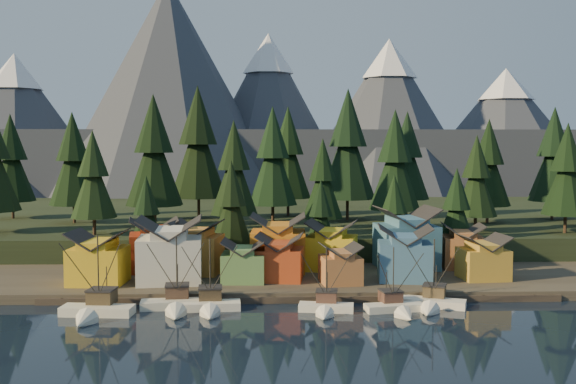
{
  "coord_description": "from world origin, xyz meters",
  "views": [
    {
      "loc": [
        -4.87,
        -81.05,
        23.95
      ],
      "look_at": [
        -1.56,
        30.0,
        15.87
      ],
      "focal_mm": 40.0,
      "sensor_mm": 36.0,
      "label": 1
    }
  ],
  "objects_px": {
    "boat_2": "(210,296)",
    "boat_5": "(432,294)",
    "house_back_1": "(197,246)",
    "house_front_0": "(98,256)",
    "boat_0": "(94,300)",
    "boat_1": "(177,295)",
    "boat_4": "(397,299)",
    "house_back_0": "(154,243)",
    "boat_3": "(326,298)",
    "house_front_1": "(170,248)"
  },
  "relations": [
    {
      "from": "boat_2",
      "to": "boat_5",
      "type": "bearing_deg",
      "value": -2.98
    },
    {
      "from": "house_back_1",
      "to": "house_front_0",
      "type": "bearing_deg",
      "value": -142.34
    },
    {
      "from": "house_back_1",
      "to": "boat_5",
      "type": "bearing_deg",
      "value": -18.74
    },
    {
      "from": "boat_0",
      "to": "house_back_1",
      "type": "bearing_deg",
      "value": 68.72
    },
    {
      "from": "house_front_0",
      "to": "house_back_1",
      "type": "relative_size",
      "value": 0.96
    },
    {
      "from": "boat_0",
      "to": "house_front_0",
      "type": "distance_m",
      "value": 15.98
    },
    {
      "from": "boat_1",
      "to": "boat_4",
      "type": "xyz_separation_m",
      "value": [
        31.79,
        -2.34,
        -0.22
      ]
    },
    {
      "from": "boat_4",
      "to": "boat_0",
      "type": "bearing_deg",
      "value": 171.16
    },
    {
      "from": "house_front_0",
      "to": "house_back_0",
      "type": "relative_size",
      "value": 0.91
    },
    {
      "from": "house_front_0",
      "to": "house_back_0",
      "type": "xyz_separation_m",
      "value": [
        7.15,
        10.66,
        0.37
      ]
    },
    {
      "from": "boat_4",
      "to": "house_back_0",
      "type": "xyz_separation_m",
      "value": [
        -38.96,
        24.8,
        4.42
      ]
    },
    {
      "from": "boat_3",
      "to": "house_front_0",
      "type": "xyz_separation_m",
      "value": [
        -35.92,
        13.76,
        3.95
      ]
    },
    {
      "from": "boat_3",
      "to": "boat_4",
      "type": "bearing_deg",
      "value": 6.15
    },
    {
      "from": "house_back_1",
      "to": "house_back_0",
      "type": "bearing_deg",
      "value": 171.47
    },
    {
      "from": "house_front_0",
      "to": "boat_2",
      "type": "bearing_deg",
      "value": -29.68
    },
    {
      "from": "boat_1",
      "to": "boat_2",
      "type": "distance_m",
      "value": 5.03
    },
    {
      "from": "boat_0",
      "to": "boat_1",
      "type": "height_order",
      "value": "boat_0"
    },
    {
      "from": "house_front_1",
      "to": "house_back_1",
      "type": "distance_m",
      "value": 8.0
    },
    {
      "from": "boat_4",
      "to": "house_front_0",
      "type": "xyz_separation_m",
      "value": [
        -46.12,
        14.13,
        4.05
      ]
    },
    {
      "from": "boat_1",
      "to": "boat_4",
      "type": "distance_m",
      "value": 31.88
    },
    {
      "from": "boat_4",
      "to": "boat_5",
      "type": "distance_m",
      "value": 6.18
    },
    {
      "from": "boat_2",
      "to": "house_back_0",
      "type": "relative_size",
      "value": 1.16
    },
    {
      "from": "boat_2",
      "to": "house_front_1",
      "type": "relative_size",
      "value": 1.05
    },
    {
      "from": "boat_4",
      "to": "house_back_1",
      "type": "distance_m",
      "value": 38.37
    },
    {
      "from": "boat_2",
      "to": "boat_3",
      "type": "xyz_separation_m",
      "value": [
        16.64,
        -1.12,
        -0.25
      ]
    },
    {
      "from": "boat_3",
      "to": "boat_5",
      "type": "xyz_separation_m",
      "value": [
        15.9,
        2.01,
        0.05
      ]
    },
    {
      "from": "boat_1",
      "to": "house_front_0",
      "type": "bearing_deg",
      "value": 134.35
    },
    {
      "from": "boat_4",
      "to": "house_front_0",
      "type": "bearing_deg",
      "value": 152.68
    },
    {
      "from": "boat_4",
      "to": "house_back_0",
      "type": "bearing_deg",
      "value": 137.25
    },
    {
      "from": "boat_1",
      "to": "boat_2",
      "type": "relative_size",
      "value": 1.03
    },
    {
      "from": "boat_1",
      "to": "house_front_1",
      "type": "xyz_separation_m",
      "value": [
        -2.85,
        12.76,
        4.88
      ]
    },
    {
      "from": "boat_5",
      "to": "house_front_0",
      "type": "xyz_separation_m",
      "value": [
        -51.81,
        11.74,
        3.9
      ]
    },
    {
      "from": "boat_4",
      "to": "house_front_1",
      "type": "relative_size",
      "value": 0.93
    },
    {
      "from": "boat_1",
      "to": "boat_4",
      "type": "bearing_deg",
      "value": -10.42
    },
    {
      "from": "boat_4",
      "to": "boat_3",
      "type": "bearing_deg",
      "value": 167.6
    },
    {
      "from": "boat_2",
      "to": "boat_5",
      "type": "height_order",
      "value": "boat_2"
    },
    {
      "from": "boat_2",
      "to": "boat_3",
      "type": "relative_size",
      "value": 1.12
    },
    {
      "from": "house_back_0",
      "to": "boat_5",
      "type": "bearing_deg",
      "value": -37.57
    },
    {
      "from": "boat_5",
      "to": "house_front_0",
      "type": "height_order",
      "value": "house_front_0"
    },
    {
      "from": "house_back_0",
      "to": "boat_4",
      "type": "bearing_deg",
      "value": -43.4
    },
    {
      "from": "boat_1",
      "to": "boat_2",
      "type": "bearing_deg",
      "value": -15.97
    },
    {
      "from": "boat_3",
      "to": "house_front_0",
      "type": "relative_size",
      "value": 1.14
    },
    {
      "from": "boat_0",
      "to": "house_front_1",
      "type": "height_order",
      "value": "house_front_1"
    },
    {
      "from": "house_front_0",
      "to": "boat_4",
      "type": "bearing_deg",
      "value": -13.46
    },
    {
      "from": "house_back_1",
      "to": "boat_1",
      "type": "bearing_deg",
      "value": -82.67
    },
    {
      "from": "boat_4",
      "to": "boat_5",
      "type": "height_order",
      "value": "boat_5"
    },
    {
      "from": "boat_0",
      "to": "boat_1",
      "type": "xyz_separation_m",
      "value": [
        10.96,
        3.42,
        -0.25
      ]
    },
    {
      "from": "house_front_1",
      "to": "boat_4",
      "type": "bearing_deg",
      "value": -28.55
    },
    {
      "from": "boat_3",
      "to": "house_back_0",
      "type": "distance_m",
      "value": 37.98
    },
    {
      "from": "boat_3",
      "to": "boat_4",
      "type": "distance_m",
      "value": 10.21
    }
  ]
}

